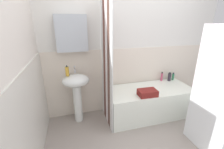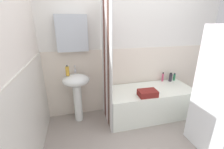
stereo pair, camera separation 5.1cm
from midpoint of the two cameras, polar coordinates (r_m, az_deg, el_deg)
The scene contains 11 objects.
wall_back_tiled at distance 2.82m, azimuth 4.99°, elevation 8.69°, with size 3.60×0.18×2.40m.
wall_left_tiled at distance 1.83m, azimuth -31.66°, elevation -0.84°, with size 0.07×1.81×2.40m.
sink at distance 2.57m, azimuth -13.86°, elevation -4.91°, with size 0.44×0.34×0.85m.
faucet at distance 2.55m, azimuth -14.46°, elevation 1.78°, with size 0.03×0.12×0.12m.
soap_dispenser at distance 2.45m, azimuth -17.19°, elevation 1.16°, with size 0.06×0.06×0.17m.
bathtub at distance 2.91m, azimuth 13.17°, elevation -9.90°, with size 1.55×0.69×0.52m, color white.
shower_curtain at distance 2.35m, azimuth -2.65°, elevation 3.09°, with size 0.01×0.69×2.00m.
conditioner_bottle at distance 3.34m, azimuth 21.69°, elevation -0.72°, with size 0.04×0.04×0.15m.
lotion_bottle at distance 3.26m, azimuth 20.48°, elevation -0.84°, with size 0.06×0.06×0.18m.
shampoo_bottle at distance 3.20m, azimuth 17.87°, elevation -0.81°, with size 0.04×0.04×0.18m.
towel_folded at distance 2.53m, azimuth 12.72°, elevation -6.76°, with size 0.30×0.20×0.10m, color maroon.
Camera 1 is at (-1.06, -1.32, 1.66)m, focal length 24.16 mm.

